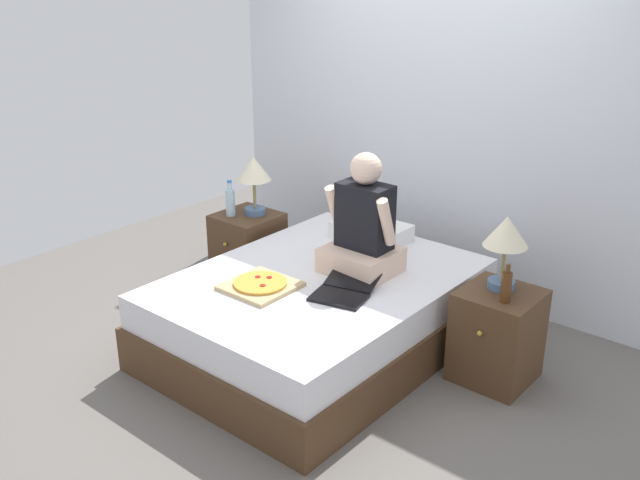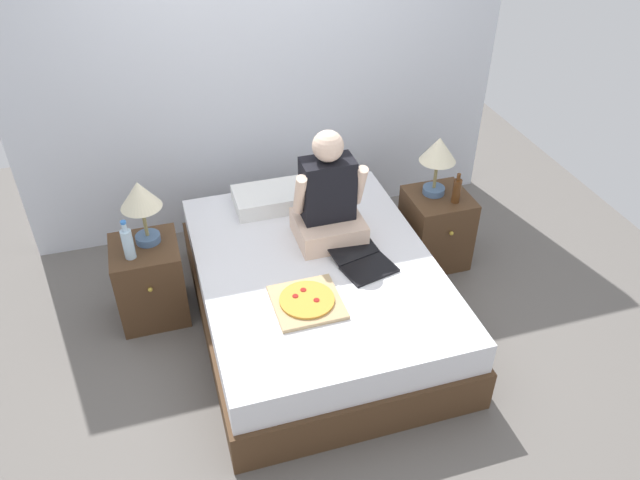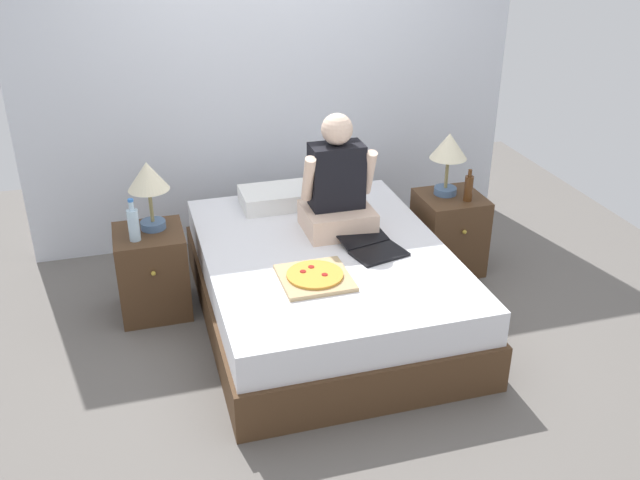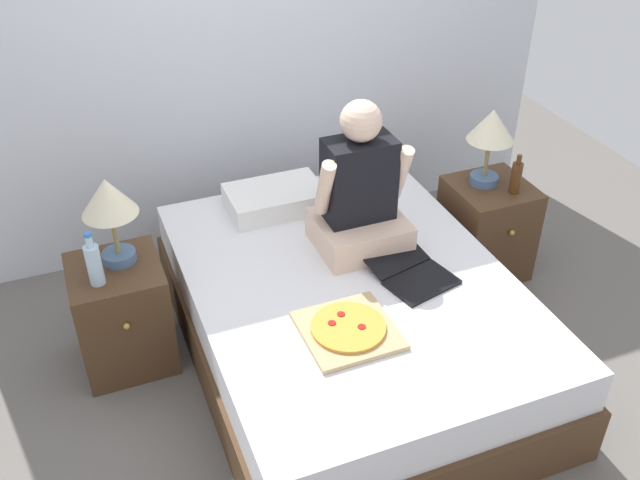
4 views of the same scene
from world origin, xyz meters
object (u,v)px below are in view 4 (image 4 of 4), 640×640
(nightstand_left, at_px, (23,443))
(pizza_box, at_px, (315,420))
(nightstand_right, at_px, (441,343))
(lamp_on_left_nightstand, at_px, (11,303))
(bed, at_px, (303,437))
(lamp_on_right_nightstand, at_px, (437,231))
(laptop, at_px, (355,376))
(beer_bottle, at_px, (468,279))
(person_seated, at_px, (260,309))

(nightstand_left, bearing_deg, pizza_box, -39.88)
(nightstand_left, distance_m, nightstand_right, 2.15)
(nightstand_left, xyz_separation_m, lamp_on_left_nightstand, (0.04, 0.05, 0.61))
(bed, height_order, nightstand_right, nightstand_right)
(nightstand_left, relative_size, pizza_box, 1.27)
(lamp_on_right_nightstand, height_order, laptop, lamp_on_right_nightstand)
(lamp_on_right_nightstand, xyz_separation_m, laptop, (-0.83, -0.60, -0.36))
(lamp_on_left_nightstand, height_order, laptop, lamp_on_left_nightstand)
(laptop, bearing_deg, beer_bottle, 25.59)
(lamp_on_left_nightstand, bearing_deg, bed, -26.87)
(nightstand_left, height_order, person_seated, person_seated)
(bed, relative_size, pizza_box, 4.49)
(lamp_on_left_nightstand, distance_m, pizza_box, 1.30)
(bed, height_order, person_seated, person_seated)
(lamp_on_right_nightstand, height_order, beer_bottle, lamp_on_right_nightstand)
(lamp_on_right_nightstand, bearing_deg, pizza_box, -143.84)
(bed, xyz_separation_m, laptop, (0.22, -0.07, 0.28))
(nightstand_right, relative_size, person_seated, 0.72)
(lamp_on_left_nightstand, bearing_deg, person_seated, -18.34)
(beer_bottle, xyz_separation_m, pizza_box, (-1.26, -0.70, -0.13))
(bed, relative_size, nightstand_left, 3.53)
(nightstand_left, bearing_deg, bed, -23.81)
(nightstand_left, height_order, nightstand_right, same)
(lamp_on_left_nightstand, relative_size, lamp_on_right_nightstand, 1.00)
(nightstand_right, bearing_deg, person_seated, -167.26)
(nightstand_right, distance_m, beer_bottle, 0.39)
(lamp_on_left_nightstand, bearing_deg, nightstand_left, -128.63)
(nightstand_left, relative_size, laptop, 1.20)
(lamp_on_left_nightstand, distance_m, nightstand_right, 2.20)
(beer_bottle, relative_size, laptop, 0.49)
(lamp_on_left_nightstand, distance_m, laptop, 1.43)
(beer_bottle, relative_size, person_seated, 0.29)
(person_seated, xyz_separation_m, pizza_box, (-0.03, -0.54, -0.27))
(bed, distance_m, lamp_on_right_nightstand, 1.33)
(bed, height_order, lamp_on_left_nightstand, lamp_on_left_nightstand)
(lamp_on_left_nightstand, distance_m, lamp_on_right_nightstand, 2.08)
(beer_bottle, bearing_deg, lamp_on_right_nightstand, 123.69)
(nightstand_left, bearing_deg, beer_bottle, -2.57)
(lamp_on_right_nightstand, xyz_separation_m, person_seated, (-1.14, -0.31, -0.10))
(nightstand_left, relative_size, person_seated, 0.72)
(nightstand_right, relative_size, lamp_on_right_nightstand, 1.24)
(person_seated, height_order, pizza_box, person_seated)
(lamp_on_left_nightstand, bearing_deg, pizza_box, -42.81)
(pizza_box, bearing_deg, nightstand_left, 140.12)
(lamp_on_right_nightstand, relative_size, person_seated, 0.58)
(lamp_on_left_nightstand, distance_m, beer_bottle, 2.20)
(bed, xyz_separation_m, person_seated, (-0.09, 0.21, 0.54))
(lamp_on_right_nightstand, bearing_deg, laptop, -144.35)
(bed, xyz_separation_m, nightstand_right, (1.08, 0.48, 0.03))
(lamp_on_left_nightstand, bearing_deg, beer_bottle, -3.93)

